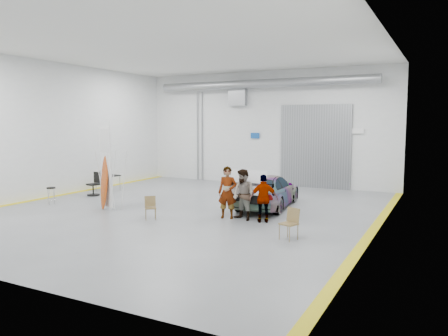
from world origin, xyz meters
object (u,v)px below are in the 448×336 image
at_px(work_table, 107,175).
at_px(office_chair, 94,185).
at_px(folding_chair_far, 289,230).
at_px(sedan_car, 267,191).
at_px(person_c, 264,199).
at_px(folding_chair_near, 151,212).
at_px(person_a, 227,192).
at_px(person_b, 243,195).
at_px(surfboard_display, 107,174).
at_px(shop_stool, 51,196).

height_order(work_table, office_chair, office_chair).
bearing_deg(folding_chair_far, sedan_car, 139.73).
height_order(folding_chair_far, office_chair, office_chair).
xyz_separation_m(person_c, work_table, (-9.37, 2.84, -0.03)).
distance_m(work_table, office_chair, 1.49).
height_order(person_c, folding_chair_near, person_c).
xyz_separation_m(person_a, folding_chair_near, (-2.24, -1.39, -0.66)).
distance_m(person_b, office_chair, 8.28).
bearing_deg(sedan_car, folding_chair_far, 112.45).
height_order(surfboard_display, shop_stool, surfboard_display).
relative_size(folding_chair_near, shop_stool, 1.11).
distance_m(sedan_car, surfboard_display, 6.20).
relative_size(person_b, surfboard_display, 0.52).
relative_size(sedan_car, work_table, 3.43).
xyz_separation_m(person_b, surfboard_display, (-5.33, -0.77, 0.49)).
height_order(surfboard_display, folding_chair_far, surfboard_display).
distance_m(person_a, office_chair, 7.68).
bearing_deg(surfboard_display, sedan_car, 54.79).
xyz_separation_m(sedan_car, office_chair, (-8.01, -1.07, -0.18)).
bearing_deg(person_c, sedan_car, -98.55).
relative_size(person_a, shop_stool, 2.55).
distance_m(person_c, surfboard_display, 6.15).
bearing_deg(person_a, work_table, 146.84).
xyz_separation_m(person_a, office_chair, (-7.53, 1.44, -0.45)).
relative_size(sedan_car, person_c, 2.75).
bearing_deg(office_chair, shop_stool, -75.58).
height_order(person_a, person_b, person_a).
bearing_deg(folding_chair_near, person_a, -8.16).
height_order(person_a, work_table, person_a).
bearing_deg(folding_chair_far, folding_chair_near, -162.63).
height_order(person_a, folding_chair_near, person_a).
xyz_separation_m(sedan_car, person_b, (0.13, -2.52, 0.23)).
distance_m(sedan_car, person_a, 2.57).
distance_m(surfboard_display, folding_chair_far, 7.66).
xyz_separation_m(person_c, folding_chair_near, (-3.60, -1.37, -0.56)).
bearing_deg(sedan_car, person_b, 86.52).
distance_m(sedan_car, folding_chair_near, 4.77).
bearing_deg(person_a, person_b, -13.80).
bearing_deg(surfboard_display, folding_chair_far, 15.55).
height_order(surfboard_display, work_table, surfboard_display).
distance_m(person_b, person_c, 0.75).
distance_m(folding_chair_far, office_chair, 10.80).
xyz_separation_m(sedan_car, person_a, (-0.48, -2.52, 0.26)).
bearing_deg(person_b, office_chair, -171.65).
bearing_deg(person_c, surfboard_display, -20.64).
xyz_separation_m(folding_chair_near, office_chair, (-5.29, 2.83, 0.21)).
height_order(sedan_car, person_b, person_b).
xyz_separation_m(sedan_car, work_table, (-8.49, 0.30, 0.13)).
distance_m(sedan_car, work_table, 8.50).
relative_size(person_c, folding_chair_far, 1.79).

